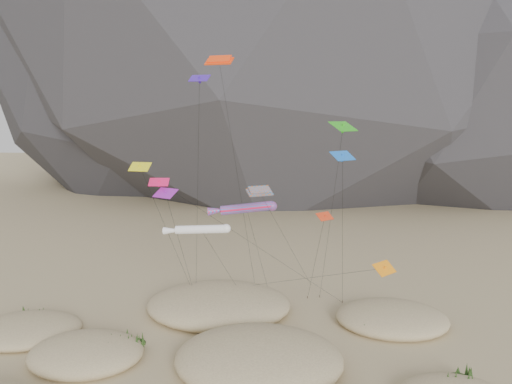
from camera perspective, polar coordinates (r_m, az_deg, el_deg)
dunes at (r=47.26m, az=-5.48°, el=-18.46°), size 49.92×41.58×3.84m
dune_grass at (r=45.95m, az=-2.76°, el=-19.09°), size 44.54×28.97×1.51m
kite_stakes at (r=63.42m, az=1.46°, el=-11.67°), size 17.91×3.77×0.30m
rainbow_tube_kite at (r=50.44m, az=-1.38°, el=-1.89°), size 7.05×13.62×13.77m
white_tube_kite at (r=50.95m, az=-6.64°, el=-4.29°), size 7.50×10.51×11.55m
orange_parafoil at (r=54.72m, az=-4.18°, el=14.51°), size 5.05×7.80×28.62m
multi_parafoil at (r=45.89m, az=0.52°, el=-0.10°), size 7.02×19.88×15.90m
delta_kites at (r=47.53m, az=0.40°, el=1.74°), size 25.92×19.77×26.11m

